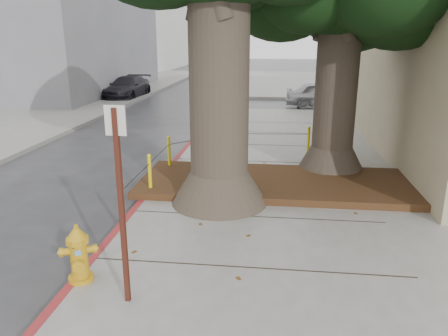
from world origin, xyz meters
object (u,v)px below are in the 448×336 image
(car_silver, at_px, (324,95))
(signpost, at_px, (121,196))
(fire_hydrant, at_px, (79,254))
(car_dark, at_px, (127,87))

(car_silver, bearing_deg, signpost, 165.52)
(fire_hydrant, relative_size, car_dark, 0.20)
(fire_hydrant, distance_m, car_silver, 18.65)
(signpost, xyz_separation_m, car_dark, (-7.02, 20.63, -1.00))
(fire_hydrant, height_order, car_dark, car_dark)
(car_silver, relative_size, car_dark, 0.88)
(fire_hydrant, xyz_separation_m, signpost, (0.84, -0.41, 1.07))
(signpost, relative_size, car_dark, 0.59)
(fire_hydrant, relative_size, signpost, 0.33)
(car_silver, bearing_deg, car_dark, 77.34)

